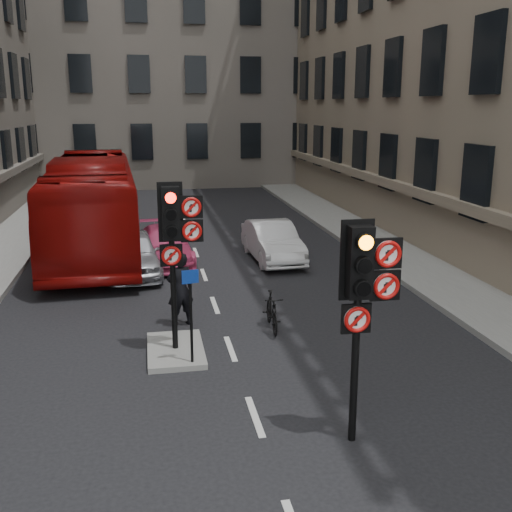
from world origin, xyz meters
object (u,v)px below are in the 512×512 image
object	(u,v)px
signal_near	(364,286)
car_pink	(165,245)
motorcycle	(272,311)
signal_far	(176,231)
car_silver	(133,253)
car_white	(272,241)
bus_red	(92,204)
motorcyclist	(180,289)
info_sign	(191,303)

from	to	relation	value
signal_near	car_pink	world-z (taller)	signal_near
motorcycle	signal_far	bearing A→B (deg)	-153.12
signal_far	car_silver	world-z (taller)	signal_far
car_white	bus_red	world-z (taller)	bus_red
car_silver	motorcyclist	size ratio (longest dim) A/B	2.21
signal_near	bus_red	size ratio (longest dim) A/B	0.29
car_white	motorcycle	xyz separation A→B (m)	(-1.38, -6.44, -0.21)
car_pink	bus_red	distance (m)	3.61
signal_far	bus_red	xyz separation A→B (m)	(-2.52, 10.14, -1.00)
car_silver	bus_red	world-z (taller)	bus_red
motorcyclist	info_sign	xyz separation A→B (m)	(0.07, -2.49, 0.47)
bus_red	motorcycle	distance (m)	10.38
signal_far	car_silver	bearing A→B (deg)	99.32
car_pink	motorcyclist	bearing A→B (deg)	-92.25
bus_red	motorcyclist	bearing A→B (deg)	-75.37
signal_far	car_white	size ratio (longest dim) A/B	0.89
motorcycle	motorcyclist	distance (m)	2.27
signal_far	motorcycle	distance (m)	3.34
bus_red	info_sign	distance (m)	11.29
car_white	info_sign	bearing A→B (deg)	-115.07
motorcyclist	info_sign	bearing A→B (deg)	74.07
car_white	signal_near	bearing A→B (deg)	-97.73
car_silver	motorcyclist	distance (m)	4.98
signal_near	car_silver	xyz separation A→B (m)	(-3.67, 10.51, -1.90)
signal_far	car_silver	xyz separation A→B (m)	(-1.07, 6.51, -2.02)
car_pink	bus_red	bearing A→B (deg)	132.99
signal_near	info_sign	size ratio (longest dim) A/B	1.83
signal_near	signal_far	size ratio (longest dim) A/B	1.00
motorcyclist	signal_near	bearing A→B (deg)	95.76
motorcyclist	bus_red	bearing A→B (deg)	-90.19
car_silver	info_sign	bearing A→B (deg)	-84.15
signal_far	info_sign	world-z (taller)	signal_far
signal_near	car_pink	xyz separation A→B (m)	(-2.61, 11.78, -1.98)
car_white	motorcycle	size ratio (longest dim) A/B	2.68
motorcyclist	car_pink	bearing A→B (deg)	-106.20
motorcycle	motorcyclist	size ratio (longest dim) A/B	0.82
car_silver	bus_red	bearing A→B (deg)	107.69
signal_near	car_pink	distance (m)	12.22
signal_far	bus_red	bearing A→B (deg)	103.94
car_white	info_sign	distance (m)	8.97
info_sign	motorcyclist	bearing A→B (deg)	80.79
motorcycle	info_sign	bearing A→B (deg)	-135.52
car_silver	car_pink	xyz separation A→B (m)	(1.06, 1.26, -0.09)
info_sign	car_pink	bearing A→B (deg)	80.60
signal_near	motorcycle	bearing A→B (deg)	93.94
signal_near	motorcyclist	distance (m)	6.42
motorcyclist	info_sign	world-z (taller)	info_sign
signal_far	motorcycle	bearing A→B (deg)	24.07
car_silver	car_white	xyz separation A→B (m)	(4.70, 0.93, -0.02)
signal_far	car_pink	distance (m)	8.06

